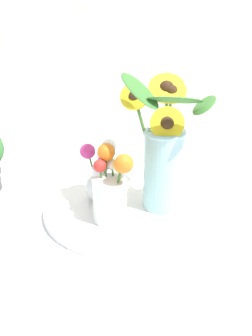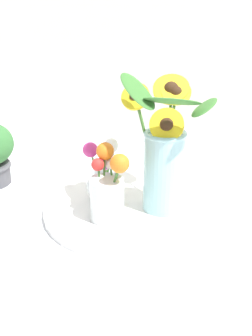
# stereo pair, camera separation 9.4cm
# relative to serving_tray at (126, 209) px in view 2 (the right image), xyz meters

# --- Properties ---
(ground_plane) EXTENTS (6.00, 6.00, 0.00)m
(ground_plane) POSITION_rel_serving_tray_xyz_m (0.02, -0.03, -0.01)
(ground_plane) COLOR silver
(serving_tray) EXTENTS (0.41, 0.41, 0.02)m
(serving_tray) POSITION_rel_serving_tray_xyz_m (0.00, 0.00, 0.00)
(serving_tray) COLOR white
(serving_tray) RESTS_ON ground_plane
(mason_jar_sunflowers) EXTENTS (0.24, 0.25, 0.34)m
(mason_jar_sunflowers) POSITION_rel_serving_tray_xyz_m (0.09, 0.01, 0.15)
(mason_jar_sunflowers) COLOR #9ED1D6
(mason_jar_sunflowers) RESTS_ON serving_tray
(vase_small_center) EXTENTS (0.09, 0.09, 0.18)m
(vase_small_center) POSITION_rel_serving_tray_xyz_m (-0.03, -0.06, 0.09)
(vase_small_center) COLOR white
(vase_small_center) RESTS_ON serving_tray
(vase_bulb_right) EXTENTS (0.09, 0.07, 0.16)m
(vase_bulb_right) POSITION_rel_serving_tray_xyz_m (-0.07, 0.03, 0.08)
(vase_bulb_right) COLOR white
(vase_bulb_right) RESTS_ON serving_tray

